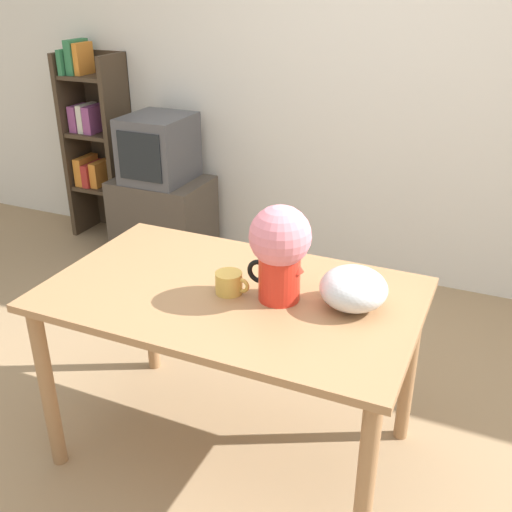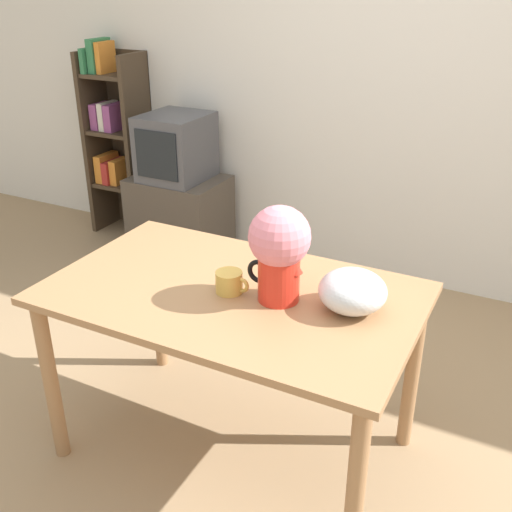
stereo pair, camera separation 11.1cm
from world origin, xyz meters
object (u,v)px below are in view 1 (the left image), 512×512
at_px(coffee_mug, 230,283).
at_px(tv_set, 159,148).
at_px(white_bowl, 353,288).
at_px(flower_vase, 280,247).

distance_m(coffee_mug, tv_set, 2.02).
bearing_deg(coffee_mug, white_bowl, 10.58).
xyz_separation_m(white_bowl, tv_set, (-1.74, 1.47, -0.06)).
bearing_deg(white_bowl, coffee_mug, -169.42).
height_order(coffee_mug, tv_set, tv_set).
xyz_separation_m(coffee_mug, white_bowl, (0.45, 0.08, 0.03)).
distance_m(flower_vase, white_bowl, 0.30).
distance_m(flower_vase, tv_set, 2.13).
xyz_separation_m(flower_vase, white_bowl, (0.26, 0.05, -0.13)).
relative_size(flower_vase, white_bowl, 1.49).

